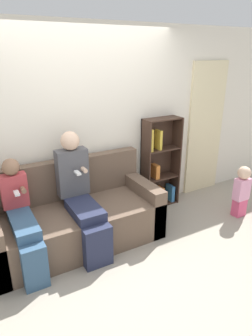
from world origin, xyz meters
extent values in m
plane|color=#9E9384|center=(0.00, 0.00, 0.00)|extent=(14.00, 14.00, 0.00)
cube|color=silver|center=(0.00, 1.00, 1.27)|extent=(10.00, 0.06, 2.55)
cube|color=beige|center=(2.04, 0.95, 1.04)|extent=(0.68, 0.04, 2.08)
cube|color=brown|center=(-0.35, 0.42, 0.24)|extent=(2.03, 0.72, 0.47)
cube|color=brown|center=(-0.35, 0.86, 0.49)|extent=(2.03, 0.15, 0.98)
cube|color=brown|center=(0.57, 0.42, 0.32)|extent=(0.18, 0.72, 0.64)
cube|color=#232842|center=(-0.30, 0.00, 0.24)|extent=(0.31, 0.12, 0.47)
cube|color=#232842|center=(-0.30, 0.33, 0.53)|extent=(0.31, 0.54, 0.11)
cube|color=#4C4C51|center=(-0.30, 0.68, 0.87)|extent=(0.37, 0.16, 0.57)
sphere|color=beige|center=(-0.30, 0.68, 1.25)|extent=(0.22, 0.22, 0.22)
cylinder|color=beige|center=(-0.20, 0.55, 0.92)|extent=(0.05, 0.10, 0.05)
cube|color=white|center=(-0.30, 0.50, 0.92)|extent=(0.05, 0.12, 0.02)
cube|color=#335170|center=(-0.97, 0.00, 0.24)|extent=(0.24, 0.12, 0.47)
cube|color=#335170|center=(-0.97, 0.35, 0.53)|extent=(0.24, 0.58, 0.11)
cube|color=#B73D42|center=(-0.97, 0.70, 0.77)|extent=(0.28, 0.13, 0.38)
sphere|color=#8C664C|center=(-0.97, 0.70, 1.05)|extent=(0.18, 0.18, 0.18)
cylinder|color=#8C664C|center=(-0.89, 0.59, 0.81)|extent=(0.05, 0.10, 0.05)
cube|color=white|center=(-0.97, 0.54, 0.81)|extent=(0.05, 0.12, 0.02)
cube|color=#DB4C75|center=(1.91, 0.00, 0.13)|extent=(0.17, 0.13, 0.26)
cube|color=#E599BC|center=(1.91, 0.00, 0.41)|extent=(0.21, 0.13, 0.31)
sphere|color=beige|center=(1.91, 0.00, 0.66)|extent=(0.18, 0.18, 0.18)
cube|color=#3D281E|center=(0.84, 0.84, 0.67)|extent=(0.02, 0.25, 1.34)
cube|color=#3D281E|center=(1.39, 0.84, 0.67)|extent=(0.02, 0.25, 1.34)
cube|color=#3D281E|center=(1.11, 0.95, 0.67)|extent=(0.56, 0.02, 1.34)
cube|color=#3D281E|center=(1.11, 0.84, 0.01)|extent=(0.52, 0.21, 0.02)
cube|color=#3D281E|center=(1.11, 0.84, 0.45)|extent=(0.52, 0.21, 0.02)
cube|color=#3D281E|center=(1.11, 0.84, 0.89)|extent=(0.52, 0.21, 0.02)
cube|color=#3D281E|center=(1.11, 0.84, 1.33)|extent=(0.52, 0.21, 0.02)
cube|color=gold|center=(0.90, 0.84, 1.06)|extent=(0.03, 0.16, 0.32)
cube|color=gold|center=(1.05, 0.84, 1.04)|extent=(0.04, 0.14, 0.28)
cube|color=orange|center=(1.12, 0.84, 0.15)|extent=(0.06, 0.15, 0.27)
cube|color=orange|center=(1.02, 0.84, 0.56)|extent=(0.07, 0.15, 0.21)
cube|color=teal|center=(1.32, 0.84, 0.14)|extent=(0.06, 0.17, 0.25)
cube|color=gold|center=(1.17, 0.84, 0.12)|extent=(0.05, 0.15, 0.20)
camera|label=1|loc=(-1.36, -2.50, 2.20)|focal=32.00mm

